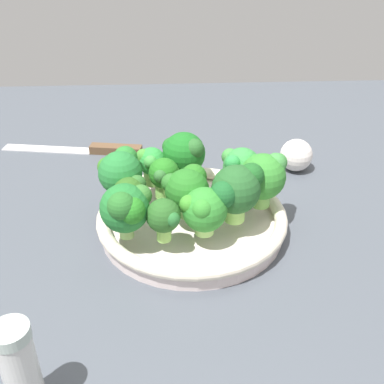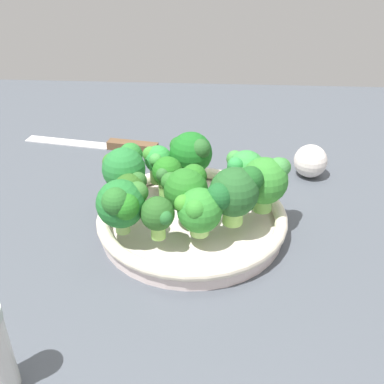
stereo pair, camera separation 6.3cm
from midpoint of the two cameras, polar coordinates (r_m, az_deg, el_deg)
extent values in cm
cube|color=#484E57|center=(67.33, -3.32, -5.51)|extent=(130.00, 130.00, 2.50)
cylinder|color=silver|center=(66.01, -2.74, -4.20)|extent=(25.47, 25.47, 1.48)
torus|color=#EFE1C7|center=(65.08, -2.77, -3.02)|extent=(26.53, 26.53, 1.80)
cylinder|color=#84CD67|center=(63.92, -10.33, -2.21)|extent=(1.98, 1.98, 2.01)
sphere|color=#2C5B1D|center=(62.61, -10.54, -0.32)|extent=(4.51, 4.51, 4.51)
sphere|color=#2D6328|center=(62.94, -9.56, 0.95)|extent=(2.42, 2.42, 2.42)
sphere|color=#215D27|center=(63.31, -10.95, 1.11)|extent=(1.93, 1.93, 1.93)
cylinder|color=#78B85E|center=(71.62, -3.55, 2.34)|extent=(1.95, 1.95, 2.30)
sphere|color=#1A691F|center=(70.11, -3.63, 4.66)|extent=(6.45, 6.45, 6.45)
sphere|color=#1E6020|center=(70.35, -5.13, 5.48)|extent=(2.76, 2.76, 2.76)
sphere|color=#295F28|center=(68.33, -2.41, 5.22)|extent=(3.06, 3.06, 3.06)
cylinder|color=#9ACF6C|center=(59.81, -1.50, -4.43)|extent=(2.48, 2.48, 1.66)
sphere|color=#2F862D|center=(58.28, -1.54, -2.27)|extent=(5.75, 5.75, 5.75)
sphere|color=#32882C|center=(56.36, -1.92, -2.20)|extent=(2.65, 2.65, 2.65)
sphere|color=#2F8C2B|center=(58.73, 0.49, -1.19)|extent=(2.53, 2.53, 2.53)
sphere|color=#3A8D29|center=(57.35, -3.59, -1.58)|extent=(2.31, 2.31, 2.31)
cylinder|color=#9AD072|center=(62.87, -3.29, -2.25)|extent=(2.11, 2.11, 2.12)
sphere|color=#256D21|center=(61.28, -3.37, 0.09)|extent=(5.92, 5.92, 5.92)
sphere|color=#2A6A26|center=(61.48, -5.53, 1.02)|extent=(2.58, 2.58, 2.58)
sphere|color=#277020|center=(61.98, -2.70, 1.78)|extent=(3.52, 3.52, 3.52)
cylinder|color=#8BC85F|center=(70.89, -7.40, 1.85)|extent=(2.66, 2.66, 2.43)
sphere|color=green|center=(69.68, -7.55, 3.69)|extent=(4.15, 4.15, 4.15)
sphere|color=#40933F|center=(67.82, -7.76, 3.56)|extent=(1.97, 1.97, 1.97)
sphere|color=#3F8930|center=(69.51, -8.53, 4.22)|extent=(2.38, 2.38, 2.38)
cylinder|color=#94D262|center=(61.99, 2.34, -2.48)|extent=(2.74, 2.74, 2.63)
sphere|color=#245927|center=(60.16, 2.41, 0.22)|extent=(6.45, 6.45, 6.45)
sphere|color=#2A582D|center=(61.13, 3.08, 1.89)|extent=(2.97, 2.97, 2.97)
sphere|color=#1C5820|center=(60.42, 4.31, 1.92)|extent=(3.37, 3.37, 3.37)
sphere|color=#1A5925|center=(58.12, 0.76, -0.43)|extent=(3.52, 3.52, 3.52)
cylinder|color=#96D861|center=(58.84, -6.52, -5.00)|extent=(1.84, 1.84, 2.21)
sphere|color=#265A21|center=(57.40, -6.67, -2.98)|extent=(4.32, 4.32, 4.32)
sphere|color=#1A681A|center=(57.95, -5.73, -2.21)|extent=(1.84, 1.84, 1.84)
sphere|color=#25652B|center=(56.02, -5.60, -3.44)|extent=(1.81, 1.81, 1.81)
cylinder|color=#86BF52|center=(67.89, 3.35, 0.75)|extent=(1.84, 1.84, 2.62)
sphere|color=#358C3E|center=(66.38, 3.43, 3.05)|extent=(5.46, 5.46, 5.46)
sphere|color=#3E8C3D|center=(66.98, 1.97, 4.27)|extent=(2.42, 2.42, 2.42)
sphere|color=#2E8F40|center=(64.14, 2.21, 3.46)|extent=(2.25, 2.25, 2.25)
cylinder|color=#90D861|center=(67.45, -6.05, 0.28)|extent=(2.68, 2.68, 2.39)
sphere|color=#25731F|center=(66.14, -6.18, 2.23)|extent=(4.39, 4.39, 4.39)
sphere|color=#2F672D|center=(64.48, -6.68, 1.85)|extent=(1.88, 1.88, 1.88)
sphere|color=#247332|center=(67.02, -6.50, 2.95)|extent=(2.42, 2.42, 2.42)
cylinder|color=#76B555|center=(65.38, 5.68, -0.73)|extent=(2.70, 2.70, 2.49)
sphere|color=#33842E|center=(63.70, 5.83, 1.80)|extent=(6.38, 6.38, 6.38)
sphere|color=#3E893E|center=(63.70, 7.39, 3.35)|extent=(3.04, 3.04, 3.04)
sphere|color=#378333|center=(64.38, 7.72, 3.53)|extent=(2.57, 2.57, 2.57)
sphere|color=green|center=(65.20, 4.89, 3.29)|extent=(2.87, 2.87, 2.87)
cylinder|color=#90BD6A|center=(60.13, -11.00, -4.54)|extent=(1.86, 1.86, 2.22)
sphere|color=#21702D|center=(58.39, -11.31, -2.05)|extent=(6.19, 6.19, 6.19)
sphere|color=#33712C|center=(58.48, -9.34, -0.53)|extent=(2.80, 2.80, 2.80)
sphere|color=#247A1F|center=(56.55, -10.66, -2.30)|extent=(3.52, 3.52, 3.52)
sphere|color=#276826|center=(56.20, -11.80, -1.81)|extent=(3.48, 3.48, 3.48)
cylinder|color=#8CBF63|center=(67.02, -11.20, -0.27)|extent=(2.68, 2.68, 2.67)
sphere|color=#247432|center=(65.38, -11.50, 2.21)|extent=(6.09, 6.09, 6.09)
sphere|color=#337421|center=(66.51, -12.96, 2.91)|extent=(2.87, 2.87, 2.87)
sphere|color=#28772D|center=(66.79, -10.83, 4.01)|extent=(3.48, 3.48, 3.48)
cube|color=silver|center=(93.61, -19.11, 4.96)|extent=(5.30, 17.20, 0.40)
cube|color=brown|center=(88.67, -11.30, 5.06)|extent=(3.71, 9.83, 1.50)
sphere|color=silver|center=(81.70, 10.48, 4.40)|extent=(5.58, 5.58, 5.58)
cylinder|color=silver|center=(47.15, -24.02, -19.69)|extent=(3.23, 3.23, 8.73)
cylinder|color=#AFC0B7|center=(43.66, -25.44, -15.50)|extent=(3.39, 3.39, 1.13)
camera|label=1|loc=(0.03, -92.86, -1.74)|focal=43.66mm
camera|label=2|loc=(0.03, 87.14, 1.74)|focal=43.66mm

